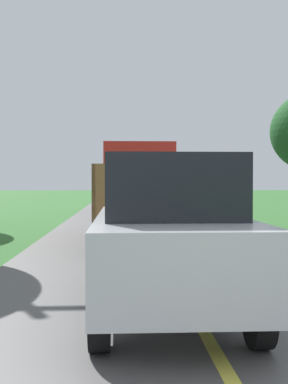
# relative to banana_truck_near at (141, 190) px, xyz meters

# --- Properties ---
(banana_truck_near) EXTENTS (2.38, 5.82, 2.80)m
(banana_truck_near) POSITION_rel_banana_truck_near_xyz_m (0.00, 0.00, 0.00)
(banana_truck_near) COLOR #2D2D30
(banana_truck_near) RESTS_ON road_surface
(banana_truck_far) EXTENTS (2.38, 5.81, 2.80)m
(banana_truck_far) POSITION_rel_banana_truck_near_xyz_m (0.08, 14.29, -0.01)
(banana_truck_far) COLOR #2D2D30
(banana_truck_far) RESTS_ON road_surface
(following_car) EXTENTS (1.74, 4.10, 1.92)m
(following_car) POSITION_rel_banana_truck_near_xyz_m (-0.00, -7.70, -0.40)
(following_car) COLOR #B7BABF
(following_car) RESTS_ON road_surface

